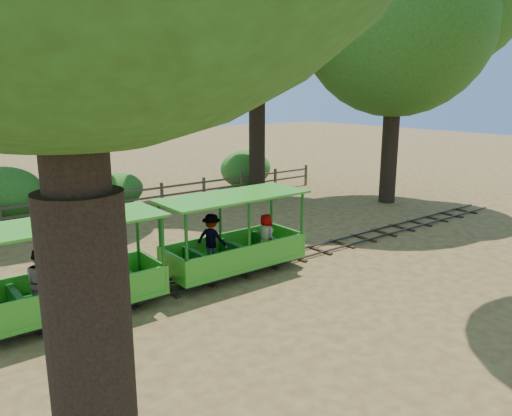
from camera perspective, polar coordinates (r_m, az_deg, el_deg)
ground at (r=13.69m, az=1.23°, el=-6.55°), size 90.00×90.00×0.00m
track at (r=13.66m, az=1.23°, el=-6.28°), size 22.00×1.00×0.10m
carriage_front at (r=11.08m, az=-20.34°, el=-7.67°), size 3.84×1.57×2.00m
carriage_rear at (r=12.79m, az=-2.67°, el=-4.09°), size 3.84×1.57×2.00m
oak_ne at (r=22.44m, az=-0.10°, el=21.72°), size 8.12×7.14×10.84m
oak_e at (r=21.73m, az=15.67°, el=21.16°), size 9.54×8.40×11.20m
fence at (r=20.15m, az=-13.23°, el=1.33°), size 18.10×0.10×1.00m
shrub_mid_w at (r=19.93m, az=-27.08°, el=1.33°), size 2.91×2.24×2.02m
shrub_mid_e at (r=21.21m, az=-15.30°, el=2.08°), size 1.96×1.50×1.35m
shrub_east at (r=24.31m, az=-1.19°, el=4.51°), size 2.63×2.02×1.82m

